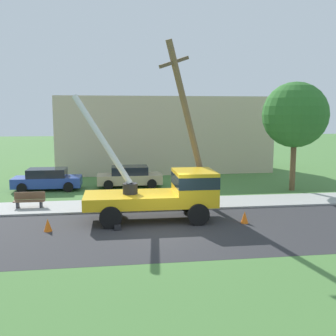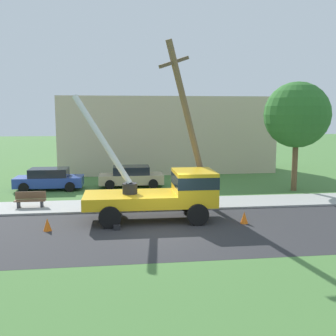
# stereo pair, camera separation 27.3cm
# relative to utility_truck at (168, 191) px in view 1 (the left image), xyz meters

# --- Properties ---
(ground_plane) EXTENTS (120.00, 120.00, 0.00)m
(ground_plane) POSITION_rel_utility_truck_xyz_m (-0.41, 9.98, -1.41)
(ground_plane) COLOR #477538
(road_asphalt) EXTENTS (80.00, 7.23, 0.01)m
(road_asphalt) POSITION_rel_utility_truck_xyz_m (-0.41, -2.02, -1.40)
(road_asphalt) COLOR #2B2B2D
(road_asphalt) RESTS_ON ground
(sidewalk_strip) EXTENTS (80.00, 2.84, 0.10)m
(sidewalk_strip) POSITION_rel_utility_truck_xyz_m (-0.41, 3.01, -1.36)
(sidewalk_strip) COLOR #9E9E99
(sidewalk_strip) RESTS_ON ground
(utility_truck) EXTENTS (6.76, 3.20, 5.98)m
(utility_truck) POSITION_rel_utility_truck_xyz_m (0.00, 0.00, 0.00)
(utility_truck) COLOR gold
(utility_truck) RESTS_ON ground
(leaning_utility_pole) EXTENTS (3.17, 1.93, 8.65)m
(leaning_utility_pole) POSITION_rel_utility_truck_xyz_m (1.35, 1.51, 3.02)
(leaning_utility_pole) COLOR brown
(leaning_utility_pole) RESTS_ON ground
(traffic_cone_ahead) EXTENTS (0.36, 0.36, 0.56)m
(traffic_cone_ahead) POSITION_rel_utility_truck_xyz_m (3.45, -1.21, -1.13)
(traffic_cone_ahead) COLOR orange
(traffic_cone_ahead) RESTS_ON ground
(traffic_cone_behind) EXTENTS (0.36, 0.36, 0.56)m
(traffic_cone_behind) POSITION_rel_utility_truck_xyz_m (-5.42, -1.23, -1.13)
(traffic_cone_behind) COLOR orange
(traffic_cone_behind) RESTS_ON ground
(parked_sedan_blue) EXTENTS (4.43, 2.07, 1.42)m
(parked_sedan_blue) POSITION_rel_utility_truck_xyz_m (-6.85, 8.43, -0.70)
(parked_sedan_blue) COLOR #263F99
(parked_sedan_blue) RESTS_ON ground
(parked_sedan_tan) EXTENTS (4.42, 2.05, 1.42)m
(parked_sedan_tan) POSITION_rel_utility_truck_xyz_m (-1.39, 8.83, -0.70)
(parked_sedan_tan) COLOR tan
(parked_sedan_tan) RESTS_ON ground
(park_bench) EXTENTS (1.60, 0.45, 0.90)m
(park_bench) POSITION_rel_utility_truck_xyz_m (-7.00, 3.08, -0.95)
(park_bench) COLOR brown
(park_bench) RESTS_ON ground
(roadside_tree_near) EXTENTS (4.22, 4.22, 7.06)m
(roadside_tree_near) POSITION_rel_utility_truck_xyz_m (9.18, 6.05, 3.52)
(roadside_tree_near) COLOR brown
(roadside_tree_near) RESTS_ON ground
(lowrise_building_backdrop) EXTENTS (18.00, 6.00, 6.40)m
(lowrise_building_backdrop) POSITION_rel_utility_truck_xyz_m (1.97, 16.50, 1.79)
(lowrise_building_backdrop) COLOR #C6B293
(lowrise_building_backdrop) RESTS_ON ground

